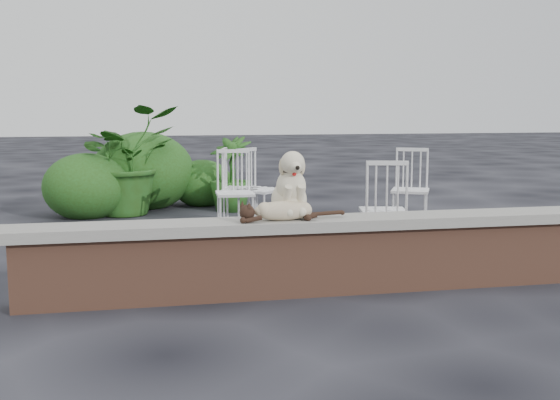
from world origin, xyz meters
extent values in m
plane|color=black|center=(0.00, 0.00, 0.00)|extent=(60.00, 60.00, 0.00)
cube|color=brown|center=(0.00, 0.00, 0.25)|extent=(6.00, 0.30, 0.50)
cube|color=slate|center=(0.00, 0.00, 0.54)|extent=(6.20, 0.40, 0.08)
imported|color=#234513|center=(-2.26, 4.26, 0.72)|extent=(1.70, 1.64, 1.45)
imported|color=#234513|center=(-0.87, 4.28, 0.51)|extent=(0.80, 0.80, 1.02)
ellipsoid|color=#234513|center=(-2.78, 4.14, 0.39)|extent=(1.11, 1.02, 0.88)
ellipsoid|color=#234513|center=(-2.05, 4.87, 0.51)|extent=(1.44, 1.32, 1.14)
ellipsoid|color=#234513|center=(-1.20, 4.93, 0.31)|extent=(0.88, 0.81, 0.70)
camera|label=1|loc=(-2.11, -4.94, 1.42)|focal=43.62mm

